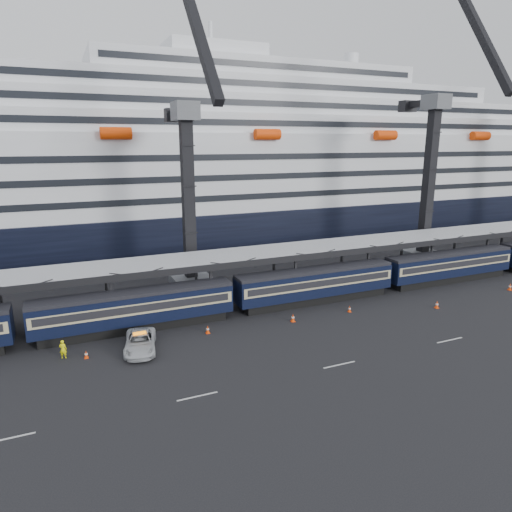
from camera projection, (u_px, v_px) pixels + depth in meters
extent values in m
plane|color=black|center=(434.00, 322.00, 46.20)|extent=(260.00, 260.00, 0.00)
cube|color=beige|center=(9.00, 438.00, 27.99)|extent=(3.00, 0.15, 0.02)
cube|color=beige|center=(197.00, 396.00, 32.62)|extent=(3.00, 0.15, 0.02)
cube|color=beige|center=(339.00, 365.00, 37.24)|extent=(3.00, 0.15, 0.02)
cube|color=beige|center=(450.00, 340.00, 41.87)|extent=(3.00, 0.15, 0.02)
cube|color=black|center=(137.00, 325.00, 44.20)|extent=(17.48, 2.40, 0.90)
cube|color=black|center=(135.00, 307.00, 43.77)|extent=(19.00, 2.80, 2.70)
cube|color=tan|center=(135.00, 305.00, 43.69)|extent=(18.62, 2.92, 1.05)
cube|color=black|center=(135.00, 304.00, 43.68)|extent=(17.86, 2.98, 0.70)
cube|color=black|center=(134.00, 293.00, 43.40)|extent=(19.00, 2.50, 0.35)
cube|color=black|center=(315.00, 298.00, 51.91)|extent=(17.48, 2.40, 0.90)
cube|color=black|center=(316.00, 283.00, 51.47)|extent=(19.00, 2.80, 2.70)
cube|color=tan|center=(316.00, 280.00, 51.40)|extent=(18.62, 2.92, 1.05)
cube|color=black|center=(316.00, 280.00, 51.39)|extent=(17.86, 2.98, 0.70)
cube|color=black|center=(316.00, 270.00, 51.11)|extent=(19.00, 2.50, 0.35)
cube|color=black|center=(448.00, 278.00, 59.62)|extent=(17.48, 2.40, 0.90)
cube|color=black|center=(449.00, 264.00, 59.18)|extent=(19.00, 2.80, 2.70)
cube|color=tan|center=(449.00, 262.00, 59.11)|extent=(18.62, 2.92, 1.05)
cube|color=black|center=(449.00, 262.00, 59.10)|extent=(17.86, 2.98, 0.70)
cube|color=black|center=(450.00, 253.00, 58.82)|extent=(19.00, 2.50, 0.35)
cube|color=#96999E|center=(355.00, 242.00, 57.35)|extent=(130.00, 6.00, 0.25)
cube|color=black|center=(370.00, 250.00, 54.75)|extent=(130.00, 0.25, 0.70)
cube|color=black|center=(342.00, 240.00, 60.09)|extent=(130.00, 0.25, 0.70)
cube|color=black|center=(0.00, 298.00, 45.08)|extent=(0.25, 0.25, 5.40)
cube|color=black|center=(112.00, 302.00, 43.95)|extent=(0.25, 0.25, 5.40)
cube|color=black|center=(106.00, 286.00, 48.94)|extent=(0.25, 0.25, 5.40)
cube|color=black|center=(211.00, 289.00, 47.81)|extent=(0.25, 0.25, 5.40)
cube|color=black|center=(196.00, 275.00, 52.79)|extent=(0.25, 0.25, 5.40)
cube|color=black|center=(295.00, 278.00, 51.66)|extent=(0.25, 0.25, 5.40)
cube|color=black|center=(274.00, 266.00, 56.65)|extent=(0.25, 0.25, 5.40)
cube|color=black|center=(368.00, 269.00, 55.51)|extent=(0.25, 0.25, 5.40)
cube|color=black|center=(342.00, 258.00, 60.50)|extent=(0.25, 0.25, 5.40)
cube|color=black|center=(431.00, 260.00, 59.37)|extent=(0.25, 0.25, 5.40)
cube|color=black|center=(401.00, 251.00, 64.35)|extent=(0.25, 0.25, 5.40)
cube|color=black|center=(486.00, 253.00, 63.22)|extent=(0.25, 0.25, 5.40)
cube|color=black|center=(455.00, 245.00, 68.21)|extent=(0.25, 0.25, 5.40)
cube|color=black|center=(502.00, 240.00, 72.06)|extent=(0.25, 0.25, 5.40)
cube|color=black|center=(255.00, 219.00, 86.30)|extent=(200.00, 28.00, 7.00)
cube|color=silver|center=(255.00, 168.00, 83.99)|extent=(190.00, 26.88, 12.00)
cube|color=silver|center=(255.00, 126.00, 82.16)|extent=(160.00, 24.64, 3.00)
cube|color=black|center=(286.00, 123.00, 71.15)|extent=(153.60, 0.12, 0.90)
cube|color=silver|center=(255.00, 108.00, 81.43)|extent=(124.00, 21.84, 3.00)
cube|color=black|center=(282.00, 104.00, 71.67)|extent=(119.04, 0.12, 0.90)
cube|color=silver|center=(255.00, 91.00, 80.70)|extent=(90.00, 19.04, 3.00)
cube|color=black|center=(279.00, 85.00, 72.18)|extent=(86.40, 0.12, 0.90)
cube|color=silver|center=(255.00, 73.00, 79.97)|extent=(56.00, 16.24, 3.00)
cube|color=black|center=(275.00, 66.00, 72.70)|extent=(53.76, 0.12, 0.90)
cube|color=silver|center=(211.00, 54.00, 76.28)|extent=(16.00, 12.00, 2.50)
cylinder|color=silver|center=(351.00, 62.00, 86.95)|extent=(2.80, 2.80, 3.00)
cylinder|color=#F94007|center=(116.00, 133.00, 60.06)|extent=(4.00, 1.60, 1.60)
cylinder|color=#F94007|center=(267.00, 134.00, 68.54)|extent=(4.00, 1.60, 1.60)
cylinder|color=#F94007|center=(385.00, 135.00, 77.01)|extent=(4.00, 1.60, 1.60)
cylinder|color=#F94007|center=(480.00, 136.00, 85.49)|extent=(4.00, 1.60, 1.60)
cube|color=#474A4E|center=(191.00, 284.00, 55.16)|extent=(4.50, 4.50, 2.00)
cube|color=black|center=(188.00, 201.00, 52.73)|extent=(1.30, 1.30, 18.00)
cube|color=#474A4E|center=(185.00, 111.00, 50.30)|extent=(2.60, 3.20, 2.00)
cube|color=black|center=(198.00, 32.00, 43.47)|extent=(0.90, 12.26, 14.37)
cube|color=black|center=(179.00, 112.00, 52.54)|extent=(0.90, 5.04, 0.90)
cube|color=black|center=(174.00, 115.00, 54.83)|extent=(2.20, 1.60, 1.60)
cube|color=#474A4E|center=(422.00, 257.00, 67.76)|extent=(4.50, 4.50, 2.00)
cube|color=black|center=(429.00, 183.00, 65.09)|extent=(1.30, 1.30, 20.00)
cube|color=#474A4E|center=(436.00, 102.00, 62.41)|extent=(2.60, 3.20, 2.00)
cube|color=black|center=(478.00, 27.00, 55.31)|extent=(0.90, 12.21, 16.90)
cube|color=black|center=(421.00, 104.00, 64.90)|extent=(0.90, 5.60, 0.90)
cube|color=black|center=(408.00, 106.00, 67.44)|extent=(2.20, 1.60, 1.60)
imported|color=#B2B5BA|center=(140.00, 342.00, 39.63)|extent=(3.67, 5.99, 1.55)
imported|color=#F9F50D|center=(63.00, 349.00, 38.21)|extent=(0.68, 0.54, 1.63)
cube|color=#F94007|center=(86.00, 358.00, 38.41)|extent=(0.35, 0.35, 0.04)
cone|color=#F94007|center=(86.00, 354.00, 38.33)|extent=(0.29, 0.29, 0.66)
cylinder|color=white|center=(86.00, 354.00, 38.33)|extent=(0.25, 0.25, 0.11)
cube|color=#F94007|center=(208.00, 333.00, 43.41)|extent=(0.40, 0.40, 0.04)
cone|color=#F94007|center=(208.00, 329.00, 43.32)|extent=(0.34, 0.34, 0.76)
cylinder|color=white|center=(208.00, 329.00, 43.32)|extent=(0.29, 0.29, 0.13)
cube|color=#F94007|center=(349.00, 312.00, 48.85)|extent=(0.36, 0.36, 0.04)
cone|color=#F94007|center=(350.00, 309.00, 48.76)|extent=(0.30, 0.30, 0.67)
cylinder|color=white|center=(350.00, 309.00, 48.76)|extent=(0.25, 0.25, 0.11)
cube|color=#F94007|center=(293.00, 321.00, 46.23)|extent=(0.43, 0.43, 0.04)
cone|color=#F94007|center=(293.00, 317.00, 46.12)|extent=(0.36, 0.36, 0.81)
cylinder|color=white|center=(293.00, 317.00, 46.12)|extent=(0.30, 0.30, 0.13)
cube|color=#F94007|center=(437.00, 308.00, 49.98)|extent=(0.42, 0.42, 0.04)
cone|color=#F94007|center=(437.00, 304.00, 49.88)|extent=(0.36, 0.36, 0.81)
cylinder|color=white|center=(437.00, 304.00, 49.88)|extent=(0.30, 0.30, 0.13)
cube|color=#F94007|center=(510.00, 290.00, 56.02)|extent=(0.44, 0.44, 0.05)
cone|color=#F94007|center=(510.00, 287.00, 55.92)|extent=(0.37, 0.37, 0.83)
cylinder|color=white|center=(510.00, 287.00, 55.92)|extent=(0.31, 0.31, 0.14)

